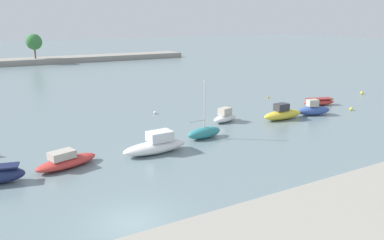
{
  "coord_description": "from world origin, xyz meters",
  "views": [
    {
      "loc": [
        -6.3,
        -17.64,
        10.66
      ],
      "look_at": [
        11.45,
        13.36,
        1.17
      ],
      "focal_mm": 35.48,
      "sensor_mm": 36.0,
      "label": 1
    }
  ],
  "objects_px": {
    "moored_boat_8": "(319,102)",
    "mooring_buoy_1": "(268,97)",
    "moored_boat_2": "(66,161)",
    "moored_boat_3": "(156,145)",
    "mooring_buoy_0": "(155,113)",
    "moored_boat_6": "(283,114)",
    "mooring_buoy_3": "(351,109)",
    "moored_boat_4": "(204,132)",
    "moored_boat_7": "(313,110)",
    "mooring_buoy_2": "(362,93)",
    "moored_boat_5": "(225,117)"
  },
  "relations": [
    {
      "from": "moored_boat_2",
      "to": "mooring_buoy_2",
      "type": "relative_size",
      "value": 11.71
    },
    {
      "from": "moored_boat_4",
      "to": "mooring_buoy_1",
      "type": "relative_size",
      "value": 20.48
    },
    {
      "from": "moored_boat_4",
      "to": "mooring_buoy_0",
      "type": "height_order",
      "value": "moored_boat_4"
    },
    {
      "from": "moored_boat_4",
      "to": "moored_boat_6",
      "type": "height_order",
      "value": "moored_boat_4"
    },
    {
      "from": "mooring_buoy_2",
      "to": "moored_boat_4",
      "type": "bearing_deg",
      "value": -167.99
    },
    {
      "from": "moored_boat_8",
      "to": "mooring_buoy_1",
      "type": "distance_m",
      "value": 7.21
    },
    {
      "from": "moored_boat_3",
      "to": "moored_boat_7",
      "type": "distance_m",
      "value": 21.29
    },
    {
      "from": "moored_boat_4",
      "to": "moored_boat_7",
      "type": "height_order",
      "value": "moored_boat_4"
    },
    {
      "from": "mooring_buoy_3",
      "to": "mooring_buoy_1",
      "type": "bearing_deg",
      "value": 108.92
    },
    {
      "from": "moored_boat_3",
      "to": "mooring_buoy_0",
      "type": "distance_m",
      "value": 13.34
    },
    {
      "from": "moored_boat_8",
      "to": "mooring_buoy_1",
      "type": "height_order",
      "value": "moored_boat_8"
    },
    {
      "from": "moored_boat_3",
      "to": "mooring_buoy_1",
      "type": "distance_m",
      "value": 26.39
    },
    {
      "from": "moored_boat_7",
      "to": "mooring_buoy_1",
      "type": "height_order",
      "value": "moored_boat_7"
    },
    {
      "from": "moored_boat_4",
      "to": "moored_boat_5",
      "type": "relative_size",
      "value": 1.52
    },
    {
      "from": "moored_boat_4",
      "to": "moored_boat_8",
      "type": "distance_m",
      "value": 20.67
    },
    {
      "from": "moored_boat_6",
      "to": "mooring_buoy_1",
      "type": "bearing_deg",
      "value": 56.77
    },
    {
      "from": "moored_boat_6",
      "to": "mooring_buoy_3",
      "type": "distance_m",
      "value": 10.16
    },
    {
      "from": "mooring_buoy_1",
      "to": "mooring_buoy_2",
      "type": "height_order",
      "value": "mooring_buoy_2"
    },
    {
      "from": "moored_boat_4",
      "to": "moored_boat_6",
      "type": "relative_size",
      "value": 1.05
    },
    {
      "from": "moored_boat_2",
      "to": "moored_boat_3",
      "type": "bearing_deg",
      "value": -19.22
    },
    {
      "from": "moored_boat_5",
      "to": "moored_boat_3",
      "type": "bearing_deg",
      "value": -168.85
    },
    {
      "from": "moored_boat_3",
      "to": "mooring_buoy_3",
      "type": "distance_m",
      "value": 26.85
    },
    {
      "from": "moored_boat_8",
      "to": "mooring_buoy_2",
      "type": "distance_m",
      "value": 11.43
    },
    {
      "from": "moored_boat_2",
      "to": "mooring_buoy_3",
      "type": "relative_size",
      "value": 12.96
    },
    {
      "from": "mooring_buoy_1",
      "to": "mooring_buoy_3",
      "type": "relative_size",
      "value": 0.68
    },
    {
      "from": "moored_boat_3",
      "to": "mooring_buoy_1",
      "type": "relative_size",
      "value": 21.49
    },
    {
      "from": "moored_boat_2",
      "to": "moored_boat_8",
      "type": "relative_size",
      "value": 1.14
    },
    {
      "from": "moored_boat_8",
      "to": "mooring_buoy_3",
      "type": "relative_size",
      "value": 11.38
    },
    {
      "from": "mooring_buoy_0",
      "to": "mooring_buoy_1",
      "type": "height_order",
      "value": "mooring_buoy_0"
    },
    {
      "from": "mooring_buoy_0",
      "to": "mooring_buoy_1",
      "type": "xyz_separation_m",
      "value": [
        17.64,
        0.62,
        -0.05
      ]
    },
    {
      "from": "moored_boat_3",
      "to": "moored_boat_7",
      "type": "xyz_separation_m",
      "value": [
        21.11,
        2.76,
        -0.03
      ]
    },
    {
      "from": "moored_boat_5",
      "to": "mooring_buoy_3",
      "type": "xyz_separation_m",
      "value": [
        16.21,
        -3.32,
        -0.37
      ]
    },
    {
      "from": "moored_boat_2",
      "to": "mooring_buoy_0",
      "type": "distance_m",
      "value": 17.22
    },
    {
      "from": "mooring_buoy_1",
      "to": "moored_boat_4",
      "type": "bearing_deg",
      "value": -147.04
    },
    {
      "from": "moored_boat_2",
      "to": "mooring_buoy_1",
      "type": "xyz_separation_m",
      "value": [
        30.21,
        12.38,
        -0.36
      ]
    },
    {
      "from": "moored_boat_6",
      "to": "moored_boat_4",
      "type": "bearing_deg",
      "value": -171.66
    },
    {
      "from": "moored_boat_3",
      "to": "moored_boat_7",
      "type": "bearing_deg",
      "value": 5.37
    },
    {
      "from": "moored_boat_7",
      "to": "mooring_buoy_2",
      "type": "distance_m",
      "value": 16.7
    },
    {
      "from": "moored_boat_3",
      "to": "moored_boat_6",
      "type": "distance_m",
      "value": 16.95
    },
    {
      "from": "moored_boat_3",
      "to": "mooring_buoy_0",
      "type": "relative_size",
      "value": 15.89
    },
    {
      "from": "moored_boat_8",
      "to": "mooring_buoy_3",
      "type": "distance_m",
      "value": 4.23
    },
    {
      "from": "moored_boat_8",
      "to": "moored_boat_4",
      "type": "bearing_deg",
      "value": -149.76
    },
    {
      "from": "moored_boat_4",
      "to": "moored_boat_8",
      "type": "bearing_deg",
      "value": 8.24
    },
    {
      "from": "mooring_buoy_3",
      "to": "moored_boat_2",
      "type": "bearing_deg",
      "value": -177.33
    },
    {
      "from": "moored_boat_4",
      "to": "moored_boat_7",
      "type": "distance_m",
      "value": 15.63
    },
    {
      "from": "mooring_buoy_3",
      "to": "moored_boat_3",
      "type": "bearing_deg",
      "value": -175.73
    },
    {
      "from": "moored_boat_6",
      "to": "moored_boat_3",
      "type": "bearing_deg",
      "value": -169.58
    },
    {
      "from": "moored_boat_2",
      "to": "moored_boat_5",
      "type": "relative_size",
      "value": 1.42
    },
    {
      "from": "moored_boat_2",
      "to": "moored_boat_3",
      "type": "distance_m",
      "value": 7.15
    },
    {
      "from": "moored_boat_4",
      "to": "moored_boat_7",
      "type": "relative_size",
      "value": 1.25
    }
  ]
}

